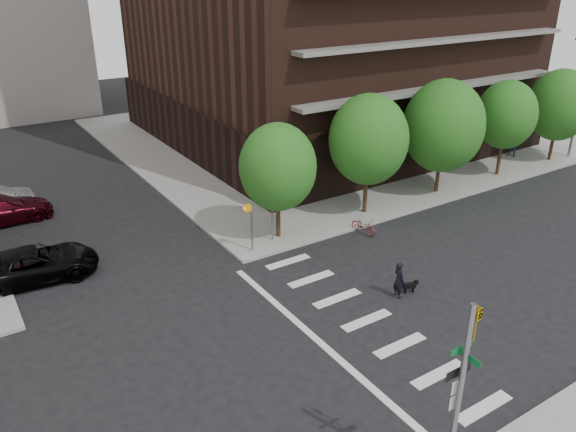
# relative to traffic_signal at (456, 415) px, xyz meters

# --- Properties ---
(ground) EXTENTS (120.00, 120.00, 0.00)m
(ground) POSITION_rel_traffic_signal_xyz_m (0.47, 7.49, -2.70)
(ground) COLOR black
(ground) RESTS_ON ground
(sidewalk_ne) EXTENTS (39.00, 33.00, 0.15)m
(sidewalk_ne) POSITION_rel_traffic_signal_xyz_m (20.97, 30.99, -2.62)
(sidewalk_ne) COLOR gray
(sidewalk_ne) RESTS_ON ground
(crosswalk) EXTENTS (3.85, 13.00, 0.01)m
(crosswalk) POSITION_rel_traffic_signal_xyz_m (2.68, 7.49, -2.69)
(crosswalk) COLOR silver
(crosswalk) RESTS_ON ground
(tree_a) EXTENTS (4.00, 4.00, 5.90)m
(tree_a) POSITION_rel_traffic_signal_xyz_m (4.47, 15.99, 1.35)
(tree_a) COLOR #301E11
(tree_a) RESTS_ON sidewalk_ne
(tree_b) EXTENTS (4.50, 4.50, 6.65)m
(tree_b) POSITION_rel_traffic_signal_xyz_m (10.47, 15.99, 1.85)
(tree_b) COLOR #301E11
(tree_b) RESTS_ON sidewalk_ne
(tree_c) EXTENTS (5.00, 5.00, 6.80)m
(tree_c) POSITION_rel_traffic_signal_xyz_m (16.47, 15.99, 1.75)
(tree_c) COLOR #301E11
(tree_c) RESTS_ON sidewalk_ne
(tree_d) EXTENTS (4.00, 4.00, 6.20)m
(tree_d) POSITION_rel_traffic_signal_xyz_m (22.47, 15.99, 1.64)
(tree_d) COLOR #301E11
(tree_d) RESTS_ON sidewalk_ne
(tree_e) EXTENTS (4.50, 4.50, 6.35)m
(tree_e) POSITION_rel_traffic_signal_xyz_m (28.47, 15.99, 1.55)
(tree_e) COLOR #301E11
(tree_e) RESTS_ON sidewalk_ne
(traffic_signal) EXTENTS (0.90, 0.75, 6.00)m
(traffic_signal) POSITION_rel_traffic_signal_xyz_m (0.00, 0.00, 0.00)
(traffic_signal) COLOR slate
(traffic_signal) RESTS_ON sidewalk_s
(pedestrian_signal) EXTENTS (2.18, 0.67, 2.60)m
(pedestrian_signal) POSITION_rel_traffic_signal_xyz_m (2.79, 15.42, -0.84)
(pedestrian_signal) COLOR slate
(pedestrian_signal) RESTS_ON sidewalk_ne
(parked_car_black) EXTENTS (3.12, 5.92, 1.59)m
(parked_car_black) POSITION_rel_traffic_signal_xyz_m (-7.34, 18.48, -1.91)
(parked_car_black) COLOR black
(parked_car_black) RESTS_ON ground
(parked_car_maroon) EXTENTS (2.44, 5.63, 1.61)m
(parked_car_maroon) POSITION_rel_traffic_signal_xyz_m (-7.73, 26.20, -1.89)
(parked_car_maroon) COLOR #38050E
(parked_car_maroon) RESTS_ON ground
(scooter) EXTENTS (0.81, 1.76, 0.89)m
(scooter) POSITION_rel_traffic_signal_xyz_m (8.71, 13.99, -2.25)
(scooter) COLOR maroon
(scooter) RESTS_ON ground
(dog_walker) EXTENTS (0.67, 0.49, 1.70)m
(dog_walker) POSITION_rel_traffic_signal_xyz_m (5.84, 8.18, -1.85)
(dog_walker) COLOR black
(dog_walker) RESTS_ON ground
(dog) EXTENTS (0.70, 0.40, 0.59)m
(dog) POSITION_rel_traffic_signal_xyz_m (6.52, 8.12, -2.33)
(dog) COLOR black
(dog) RESTS_ON ground
(pedestrian_far) EXTENTS (1.00, 0.88, 1.71)m
(pedestrian_far) POSITION_rel_traffic_signal_xyz_m (26.70, 17.94, -1.69)
(pedestrian_far) COLOR navy
(pedestrian_far) RESTS_ON sidewalk_ne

